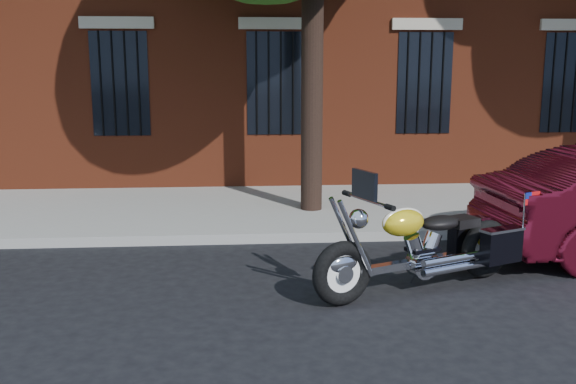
{
  "coord_description": "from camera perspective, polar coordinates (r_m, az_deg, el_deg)",
  "views": [
    {
      "loc": [
        -0.68,
        -7.71,
        2.55
      ],
      "look_at": [
        -0.05,
        0.8,
        0.86
      ],
      "focal_mm": 40.0,
      "sensor_mm": 36.0,
      "label": 1
    }
  ],
  "objects": [
    {
      "name": "curb",
      "position": [
        9.45,
        0.05,
        -4.01
      ],
      "size": [
        40.0,
        0.16,
        0.15
      ],
      "primitive_type": "cube",
      "color": "gray",
      "rests_on": "ground"
    },
    {
      "name": "motorcycle",
      "position": [
        7.56,
        12.45,
        -4.9
      ],
      "size": [
        2.82,
        1.49,
        1.46
      ],
      "rotation": [
        0.0,
        0.0,
        0.4
      ],
      "color": "black",
      "rests_on": "ground"
    },
    {
      "name": "sidewalk",
      "position": [
        11.27,
        -0.65,
        -1.51
      ],
      "size": [
        40.0,
        3.6,
        0.15
      ],
      "primitive_type": "cube",
      "color": "gray",
      "rests_on": "ground"
    },
    {
      "name": "ground",
      "position": [
        8.15,
        0.78,
        -7.06
      ],
      "size": [
        120.0,
        120.0,
        0.0
      ],
      "primitive_type": "plane",
      "color": "black",
      "rests_on": "ground"
    }
  ]
}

